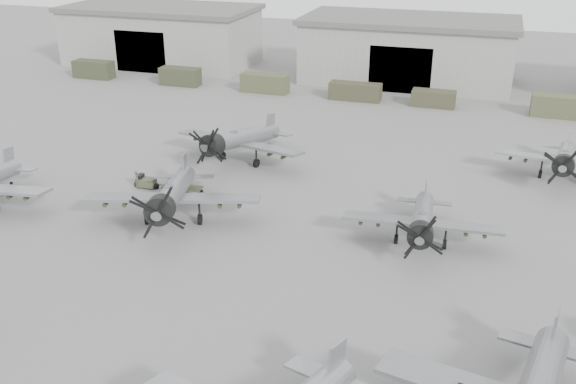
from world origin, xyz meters
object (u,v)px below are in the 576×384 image
ground_crew (137,180)px  aircraft_far_0 (238,140)px  aircraft_mid_1 (171,195)px  aircraft_mid_2 (422,221)px  tug_trailer (160,184)px  aircraft_far_1 (565,159)px

ground_crew → aircraft_far_0: bearing=-35.2°
aircraft_mid_1 → aircraft_mid_2: aircraft_mid_1 is taller
tug_trailer → aircraft_mid_2: bearing=-11.0°
aircraft_far_0 → ground_crew: bearing=-114.0°
aircraft_mid_1 → aircraft_far_1: size_ratio=1.12×
aircraft_mid_2 → ground_crew: bearing=168.8°
tug_trailer → ground_crew: ground_crew is taller
ground_crew → tug_trailer: bearing=-75.8°
aircraft_far_1 → tug_trailer: (-33.12, -12.38, -1.71)m
aircraft_far_0 → ground_crew: size_ratio=8.24×
aircraft_mid_2 → aircraft_far_1: bearing=52.8°
aircraft_far_1 → tug_trailer: aircraft_far_1 is taller
aircraft_mid_1 → aircraft_mid_2: 18.57m
aircraft_far_0 → tug_trailer: aircraft_far_0 is taller
aircraft_far_1 → aircraft_far_0: bearing=-163.2°
aircraft_mid_1 → aircraft_far_0: aircraft_mid_1 is taller
aircraft_mid_2 → aircraft_far_0: bearing=144.7°
aircraft_far_1 → tug_trailer: bearing=-151.9°
aircraft_mid_1 → tug_trailer: (-4.23, 5.78, -1.99)m
aircraft_far_1 → ground_crew: 37.32m
aircraft_far_0 → tug_trailer: 8.97m
aircraft_mid_1 → aircraft_far_1: 34.13m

